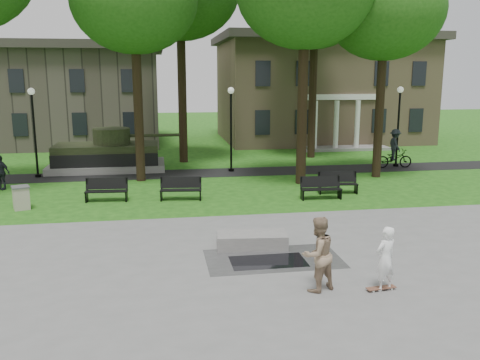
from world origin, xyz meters
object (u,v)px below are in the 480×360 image
Objects in this scene: concrete_block at (252,240)px; cyclist at (395,152)px; skateboarder at (385,259)px; trash_bin at (21,198)px; park_bench_0 at (106,189)px; friend_watching at (318,254)px.

cyclist is at bearing 49.24° from concrete_block.
trash_bin is at bearing -63.41° from skateboarder.
park_bench_0 reaches higher than trash_bin.
friend_watching is 13.53m from trash_bin.
concrete_block is 1.14× the size of friend_watching.
skateboarder reaches higher than concrete_block.
concrete_block is 8.69m from park_bench_0.
friend_watching is at bearing -30.51° from skateboarder.
skateboarder is at bearing -54.46° from concrete_block.
cyclist reaches higher than trash_bin.
concrete_block is 1.20× the size of park_bench_0.
cyclist is 17.00m from park_bench_0.
park_bench_0 is (-16.03, -5.64, -0.41)m from cyclist.
skateboarder is 0.87× the size of friend_watching.
park_bench_0 reaches higher than concrete_block.
friend_watching reaches higher than trash_bin.
concrete_block is 2.29× the size of trash_bin.
skateboarder is (2.70, -3.78, 0.61)m from concrete_block.
skateboarder is 0.73× the size of cyclist.
concrete_block is at bearing -49.90° from park_bench_0.
friend_watching is 12.20m from park_bench_0.
trash_bin is (-11.12, 9.95, -0.37)m from skateboarder.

